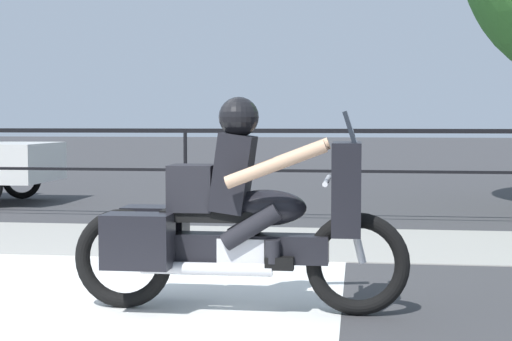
# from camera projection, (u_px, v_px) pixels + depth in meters

# --- Properties ---
(ground_plane) EXTENTS (120.00, 120.00, 0.00)m
(ground_plane) POSITION_uv_depth(u_px,v_px,m) (31.00, 309.00, 5.76)
(ground_plane) COLOR #38383A
(sidewalk_band) EXTENTS (44.00, 2.40, 0.01)m
(sidewalk_band) POSITION_uv_depth(u_px,v_px,m) (151.00, 239.00, 9.12)
(sidewalk_band) COLOR #99968E
(sidewalk_band) RESTS_ON ground
(crosswalk_band) EXTENTS (3.77, 6.00, 0.01)m
(crosswalk_band) POSITION_uv_depth(u_px,v_px,m) (71.00, 317.00, 5.51)
(crosswalk_band) COLOR silver
(crosswalk_band) RESTS_ON ground
(fence_railing) EXTENTS (36.00, 0.05, 1.28)m
(fence_railing) POSITION_uv_depth(u_px,v_px,m) (185.00, 148.00, 10.87)
(fence_railing) COLOR black
(fence_railing) RESTS_ON ground
(motorcycle) EXTENTS (2.46, 0.76, 1.56)m
(motorcycle) POSITION_uv_depth(u_px,v_px,m) (237.00, 218.00, 5.65)
(motorcycle) COLOR black
(motorcycle) RESTS_ON ground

